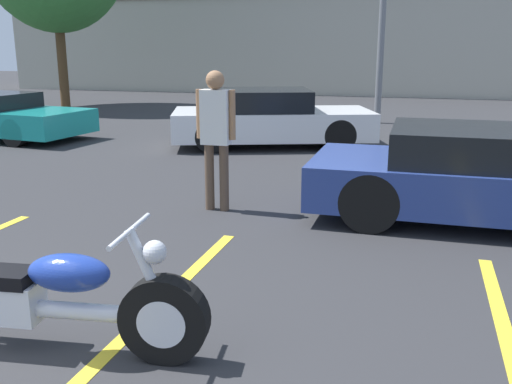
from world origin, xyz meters
The scene contains 6 objects.
parking_stripe_middle centered at (1.48, 1.46, 0.00)m, with size 0.12×4.94×0.01m, color yellow.
far_building centered at (0.00, 24.72, 2.34)m, with size 32.00×4.20×4.40m.
motorcycle centered at (0.98, 1.22, 0.38)m, with size 2.48×0.70×0.94m.
show_car_hood_open centered at (4.24, 5.33, 0.57)m, with size 4.05×1.82×1.90m.
parked_car_right_row centered at (0.40, 9.91, 0.57)m, with size 4.54×3.14×1.19m.
spectator_near_motorcycle centered at (0.99, 4.91, 1.07)m, with size 0.52×0.23×1.79m.
Camera 1 is at (3.46, -1.83, 2.08)m, focal length 40.00 mm.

